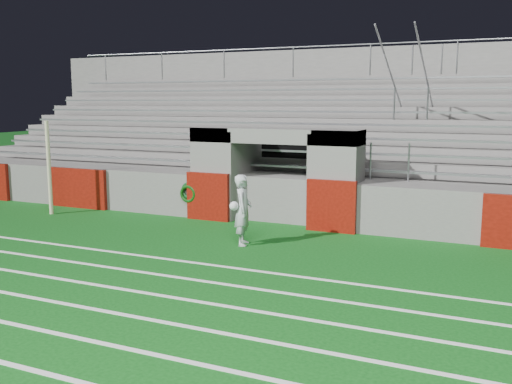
% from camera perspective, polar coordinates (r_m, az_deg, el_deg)
% --- Properties ---
extents(ground, '(90.00, 90.00, 0.00)m').
position_cam_1_polar(ground, '(12.88, -4.13, -5.93)').
color(ground, '#0C4A12').
rests_on(ground, ground).
extents(field_post, '(0.11, 0.11, 2.77)m').
position_cam_1_polar(field_post, '(17.90, -19.99, 2.28)').
color(field_post, beige).
rests_on(field_post, ground).
extents(field_markings, '(28.00, 8.09, 0.01)m').
position_cam_1_polar(field_markings, '(9.03, -19.82, -13.05)').
color(field_markings, white).
rests_on(field_markings, ground).
extents(stadium_structure, '(26.00, 8.48, 5.42)m').
position_cam_1_polar(stadium_structure, '(19.89, 6.82, 3.69)').
color(stadium_structure, '#605E5B').
rests_on(stadium_structure, ground).
extents(goalkeeper_with_ball, '(0.57, 0.70, 1.66)m').
position_cam_1_polar(goalkeeper_with_ball, '(13.24, -1.32, -1.80)').
color(goalkeeper_with_ball, '#B6BCC0').
rests_on(goalkeeper_with_ball, ground).
extents(hose_coil, '(0.52, 0.15, 0.60)m').
position_cam_1_polar(hose_coil, '(16.39, -6.77, -0.04)').
color(hose_coil, '#0D441B').
rests_on(hose_coil, ground).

